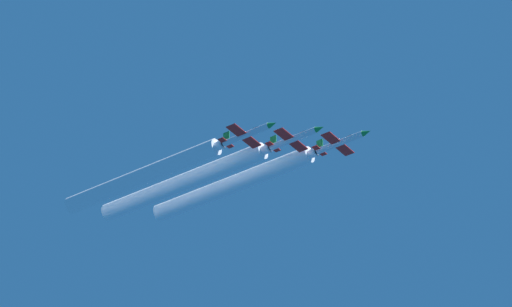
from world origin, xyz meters
The scene contains 6 objects.
jet_lead centered at (-7.17, 6.45, 206.57)m, with size 9.11×13.26×3.19m.
jet_second_echelon centered at (0.22, 0.19, 205.84)m, with size 9.11×13.26×3.19m.
jet_third_echelon centered at (7.96, -5.76, 204.82)m, with size 9.11×13.26×3.19m.
smoke_trail_lead centered at (-7.17, -19.69, 206.54)m, with size 3.51×40.20×3.51m.
smoke_trail_second_echelon centered at (0.22, -26.84, 205.81)m, with size 3.51×42.00×3.51m.
smoke_trail_third_echelon centered at (7.96, -31.52, 204.79)m, with size 3.51×39.45×3.51m.
Camera 1 is at (246.39, 164.94, 2.53)m, focal length 127.40 mm.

